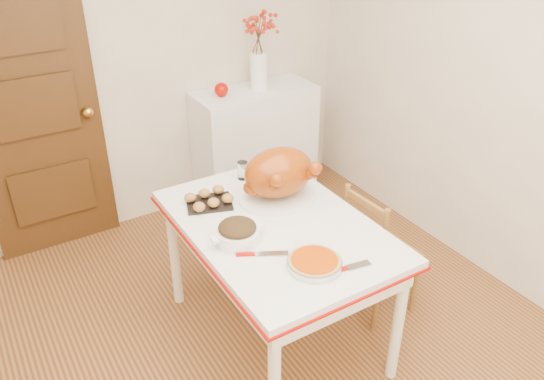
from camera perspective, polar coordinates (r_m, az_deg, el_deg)
floor at (r=3.20m, az=0.67°, el=-19.06°), size 3.50×4.00×0.00m
wall_back at (r=4.10m, az=-14.59°, el=12.54°), size 3.50×0.00×2.50m
wall_right at (r=3.57m, az=25.60°, el=7.97°), size 0.00×4.00×2.50m
door_back at (r=4.01m, az=-23.56°, el=7.23°), size 0.85×0.06×2.06m
sideboard at (r=4.51m, az=-1.75°, el=4.64°), size 0.97×0.43×0.97m
kitchen_table at (r=3.15m, az=0.48°, el=-9.62°), size 0.92×1.35×0.81m
chair_oak at (r=3.42m, az=11.35°, el=-6.16°), size 0.39×0.39×0.86m
berry_vase at (r=4.26m, az=-1.41°, el=14.33°), size 0.31×0.31×0.60m
apple at (r=4.18m, az=-5.32°, el=10.42°), size 0.11×0.11×0.11m
turkey_platter at (r=3.06m, az=0.70°, el=1.58°), size 0.48×0.38×0.30m
pumpkin_pie at (r=2.60m, az=4.46°, el=-7.49°), size 0.32×0.32×0.06m
stuffing_dish at (r=2.75m, az=-3.63°, el=-4.42°), size 0.35×0.31×0.11m
rolls_tray at (r=3.08m, az=-6.61°, el=-0.96°), size 0.30×0.27×0.07m
pie_server at (r=2.62m, az=7.98°, el=-8.05°), size 0.24×0.10×0.01m
carving_knife at (r=2.68m, az=-1.03°, el=-6.69°), size 0.26×0.17×0.01m
drinking_glass at (r=3.32m, az=-3.09°, el=2.06°), size 0.08×0.08×0.11m
shaker_pair at (r=3.42m, az=1.10°, el=2.81°), size 0.10×0.06×0.09m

